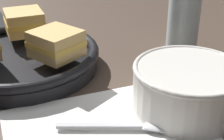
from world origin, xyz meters
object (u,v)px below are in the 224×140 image
at_px(skillet, 21,58).
at_px(drinking_glass, 183,21).
at_px(sandwich_far_left, 56,44).
at_px(sandwich_near_left, 24,22).
at_px(soup_bowl, 188,85).
at_px(spoon, 145,126).

height_order(skillet, drinking_glass, drinking_glass).
relative_size(skillet, sandwich_far_left, 3.95).
xyz_separation_m(sandwich_far_left, drinking_glass, (0.27, 0.04, -0.00)).
distance_m(sandwich_near_left, drinking_glass, 0.33).
xyz_separation_m(sandwich_near_left, drinking_glass, (0.31, -0.09, -0.00)).
relative_size(soup_bowl, sandwich_far_left, 1.60).
bearing_deg(drinking_glass, spoon, -128.65).
bearing_deg(drinking_glass, skillet, 176.96).
distance_m(skillet, drinking_glass, 0.33).
relative_size(spoon, skillet, 0.41).
distance_m(soup_bowl, drinking_glass, 0.23).
bearing_deg(skillet, soup_bowl, -45.21).
distance_m(soup_bowl, skillet, 0.32).
xyz_separation_m(soup_bowl, drinking_glass, (0.11, 0.21, 0.02)).
bearing_deg(sandwich_near_left, skillet, -104.53).
bearing_deg(sandwich_near_left, spoon, -70.18).
relative_size(soup_bowl, spoon, 0.98).
xyz_separation_m(spoon, sandwich_far_left, (-0.08, 0.20, 0.06)).
distance_m(soup_bowl, spoon, 0.09).
distance_m(soup_bowl, sandwich_near_left, 0.36).
height_order(soup_bowl, drinking_glass, drinking_glass).
xyz_separation_m(spoon, sandwich_near_left, (-0.12, 0.33, 0.06)).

